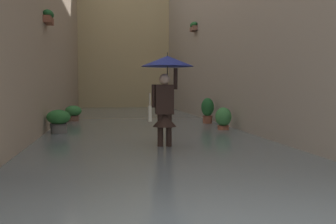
{
  "coord_description": "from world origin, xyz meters",
  "views": [
    {
      "loc": [
        1.08,
        2.7,
        1.41
      ],
      "look_at": [
        -0.05,
        -4.57,
        0.94
      ],
      "focal_mm": 42.5,
      "sensor_mm": 36.0,
      "label": 1
    }
  ],
  "objects_px": {
    "potted_plant_near_left": "(223,119)",
    "potted_plant_far_right": "(73,114)",
    "person_wading": "(166,81)",
    "potted_plant_far_left": "(208,111)",
    "potted_plant_near_right": "(59,122)"
  },
  "relations": [
    {
      "from": "potted_plant_near_left",
      "to": "potted_plant_far_left",
      "type": "relative_size",
      "value": 0.79
    },
    {
      "from": "potted_plant_near_left",
      "to": "potted_plant_far_right",
      "type": "relative_size",
      "value": 1.11
    },
    {
      "from": "potted_plant_near_left",
      "to": "potted_plant_near_right",
      "type": "height_order",
      "value": "potted_plant_near_left"
    },
    {
      "from": "potted_plant_near_left",
      "to": "potted_plant_near_right",
      "type": "relative_size",
      "value": 1.02
    },
    {
      "from": "potted_plant_near_left",
      "to": "potted_plant_far_left",
      "type": "xyz_separation_m",
      "value": [
        -0.05,
        -2.03,
        0.13
      ]
    },
    {
      "from": "potted_plant_near_left",
      "to": "potted_plant_far_right",
      "type": "bearing_deg",
      "value": -38.6
    },
    {
      "from": "person_wading",
      "to": "potted_plant_near_left",
      "type": "bearing_deg",
      "value": -125.72
    },
    {
      "from": "potted_plant_far_left",
      "to": "potted_plant_far_right",
      "type": "relative_size",
      "value": 1.42
    },
    {
      "from": "potted_plant_far_left",
      "to": "potted_plant_near_right",
      "type": "xyz_separation_m",
      "value": [
        4.72,
        2.19,
        -0.12
      ]
    },
    {
      "from": "person_wading",
      "to": "potted_plant_far_left",
      "type": "relative_size",
      "value": 2.08
    },
    {
      "from": "potted_plant_near_left",
      "to": "person_wading",
      "type": "bearing_deg",
      "value": 54.28
    },
    {
      "from": "potted_plant_far_left",
      "to": "potted_plant_near_right",
      "type": "bearing_deg",
      "value": 24.92
    },
    {
      "from": "potted_plant_far_left",
      "to": "potted_plant_near_right",
      "type": "relative_size",
      "value": 1.3
    },
    {
      "from": "person_wading",
      "to": "potted_plant_far_right",
      "type": "height_order",
      "value": "person_wading"
    },
    {
      "from": "potted_plant_near_left",
      "to": "potted_plant_far_left",
      "type": "distance_m",
      "value": 2.03
    }
  ]
}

